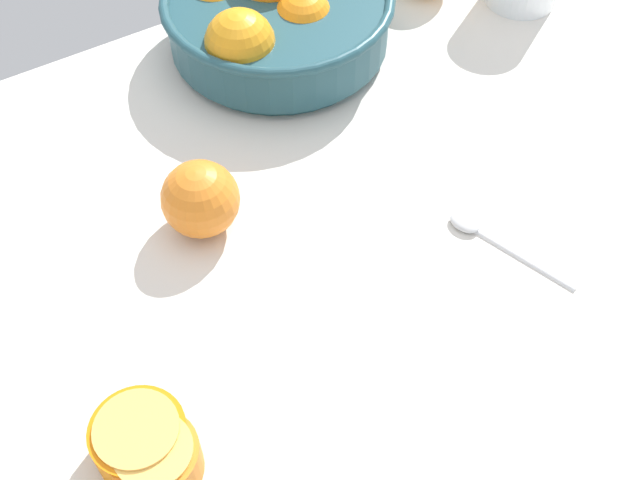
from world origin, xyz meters
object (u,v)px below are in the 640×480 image
object	(u,v)px
orange_half_1	(157,459)
cutting_board	(146,456)
loose_orange_2	(200,199)
orange_half_0	(141,439)
fruit_bowl	(275,15)
spoon	(489,236)

from	to	relation	value
orange_half_1	cutting_board	bearing A→B (deg)	106.10
orange_half_1	loose_orange_2	distance (cm)	25.90
orange_half_0	orange_half_1	world-z (taller)	orange_half_0
orange_half_1	loose_orange_2	bearing A→B (deg)	56.65
cutting_board	orange_half_1	world-z (taller)	orange_half_1
fruit_bowl	orange_half_1	distance (cm)	53.60
fruit_bowl	orange_half_1	world-z (taller)	fruit_bowl
fruit_bowl	spoon	world-z (taller)	fruit_bowl
fruit_bowl	spoon	size ratio (longest dim) A/B	1.93
fruit_bowl	cutting_board	size ratio (longest dim) A/B	1.08
cutting_board	orange_half_0	xyz separation A→B (cm)	(0.16, 0.09, 2.93)
orange_half_0	spoon	size ratio (longest dim) A/B	0.54
fruit_bowl	loose_orange_2	bearing A→B (deg)	-134.23
fruit_bowl	orange_half_0	world-z (taller)	fruit_bowl
spoon	fruit_bowl	bearing A→B (deg)	95.41
orange_half_1	spoon	distance (cm)	37.69
cutting_board	loose_orange_2	bearing A→B (deg)	53.00
orange_half_0	orange_half_1	bearing A→B (deg)	-78.82
fruit_bowl	orange_half_0	size ratio (longest dim) A/B	3.59
cutting_board	spoon	xyz separation A→B (cm)	(37.71, 3.61, -0.46)
orange_half_0	spoon	bearing A→B (deg)	5.36
orange_half_1	orange_half_0	bearing A→B (deg)	101.18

